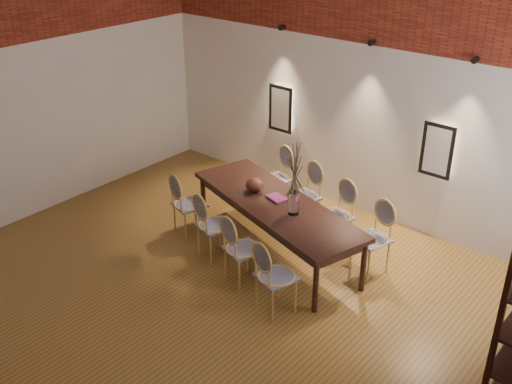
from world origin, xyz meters
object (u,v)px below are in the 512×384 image
Objects in this scene: chair_near_d at (276,276)px; chair_far_b at (303,197)px; vase at (294,203)px; chair_near_a at (190,204)px; book at (277,198)px; bowl at (254,185)px; dining_table at (275,227)px; chair_far_c at (335,217)px; chair_near_c at (243,249)px; chair_near_b at (215,225)px; chair_far_a at (275,179)px; chair_far_d at (371,239)px.

chair_near_d is 1.00× the size of chair_far_b.
chair_far_b is 1.11m from vase.
chair_near_a is 1.28m from book.
vase is (-0.43, 0.88, 0.43)m from chair_near_d.
bowl is (0.78, 0.47, 0.37)m from chair_near_a.
bowl reaches higher than dining_table.
chair_far_c reaches higher than dining_table.
chair_near_d is 2.00m from chair_far_b.
dining_table is 0.81m from chair_far_c.
chair_near_c is 1.00× the size of chair_near_d.
dining_table is 0.81m from chair_near_b.
chair_far_a reaches higher than book.
chair_near_d is 3.13× the size of vase.
vase is at bearing 27.16° from chair_near_a.
vase is (0.36, -0.11, 0.53)m from dining_table.
bowl is (-0.29, -0.72, 0.37)m from chair_far_b.
vase is (-0.18, -0.70, 0.43)m from chair_far_c.
chair_far_b is at bearing -0.00° from chair_far_d.
dining_table is at bearing 145.05° from chair_far_a.
chair_far_c is (1.07, 1.19, 0.00)m from chair_near_b.
chair_near_c is at bearing -108.74° from vase.
chair_near_d is (0.66, -0.19, 0.00)m from chair_near_c.
vase is (0.23, 0.69, 0.43)m from chair_near_c.
bowl is at bearing 179.79° from book.
chair_far_d is 3.92× the size of bowl.
chair_near_b and chair_far_d have the same top height.
chair_far_b is (-0.25, 1.58, 0.00)m from chair_near_c.
chair_far_b is 1.00× the size of chair_far_d.
chair_far_b is 0.69m from chair_far_c.
dining_table is 0.40m from book.
chair_near_a is 1.64m from vase.
bowl is (-0.42, 0.07, 0.46)m from dining_table.
chair_near_d and chair_far_c have the same top height.
chair_near_d is 1.00× the size of chair_far_a.
chair_far_d is (1.32, -0.39, 0.00)m from chair_far_b.
chair_near_c is 1.00× the size of chair_far_a.
chair_far_c reaches higher than book.
chair_near_a is 1.00× the size of chair_far_c.
chair_far_d is at bearing -180.00° from chair_far_c.
vase is 1.15× the size of book.
chair_far_c is at bearing 42.32° from book.
vase is 0.80m from bowl.
chair_far_d is 1.32m from book.
chair_far_d is 3.13× the size of vase.
chair_near_a is at bearing -169.23° from vase.
chair_near_a is at bearing 34.95° from chair_far_d.
chair_near_c and chair_near_d have the same top height.
chair_near_c is 0.69m from chair_near_d.
chair_near_a and chair_near_c have the same top height.
chair_near_a is 0.98m from bowl.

